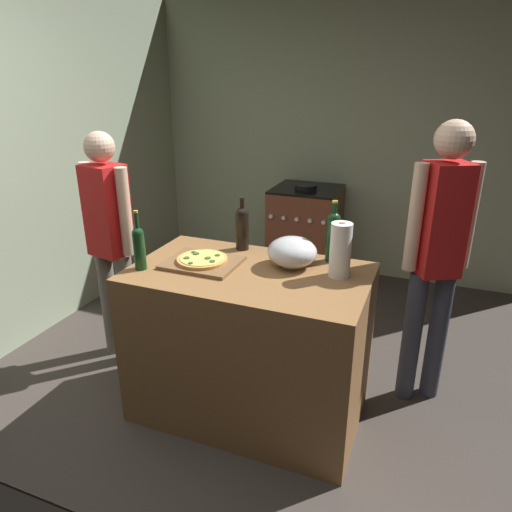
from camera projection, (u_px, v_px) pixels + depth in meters
name	position (u px, v px, depth m)	size (l,w,h in m)	color
ground_plane	(272.00, 337.00, 3.61)	(3.98, 3.59, 0.02)	#3F3833
kitchen_wall_rear	(328.00, 139.00, 4.47)	(3.98, 0.10, 2.60)	#99A889
kitchen_wall_left	(69.00, 152.00, 3.72)	(0.10, 3.59, 2.60)	#99A889
counter	(250.00, 343.00, 2.67)	(1.28, 0.76, 0.90)	olive
cutting_board	(202.00, 263.00, 2.59)	(0.40, 0.32, 0.02)	brown
pizza	(202.00, 259.00, 2.58)	(0.28, 0.28, 0.03)	tan
mixing_bowl	(292.00, 252.00, 2.54)	(0.27, 0.27, 0.17)	#B2B2B7
paper_towel_roll	(340.00, 250.00, 2.39)	(0.11, 0.11, 0.29)	white
wine_bottle_green	(333.00, 234.00, 2.59)	(0.07, 0.07, 0.35)	#143819
wine_bottle_dark	(242.00, 226.00, 2.77)	(0.08, 0.08, 0.32)	black
wine_bottle_amber	(139.00, 246.00, 2.49)	(0.06, 0.06, 0.33)	#143819
stove	(305.00, 234.00, 4.46)	(0.60, 0.60, 0.94)	brown
person_in_stripes	(110.00, 235.00, 3.04)	(0.40, 0.24, 1.57)	slate
person_in_red	(437.00, 251.00, 2.60)	(0.35, 0.28, 1.68)	#383D4C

